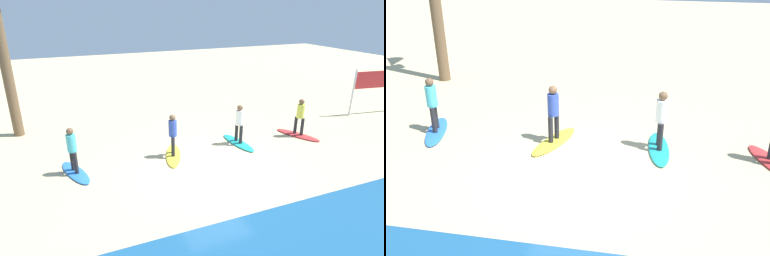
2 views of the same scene
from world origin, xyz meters
TOP-DOWN VIEW (x-y plane):
  - ground_plane at (0.00, 0.00)m, footprint 60.00×60.00m
  - surfboard_teal at (-2.02, -1.57)m, footprint 0.74×2.14m
  - surfer_teal at (-2.02, -1.57)m, footprint 0.32×0.46m
  - surfboard_yellow at (0.96, -1.49)m, footprint 1.22×2.17m
  - surfer_yellow at (0.96, -1.49)m, footprint 0.32×0.44m
  - surfboard_blue at (4.62, -1.49)m, footprint 1.16×2.17m
  - surfer_blue at (4.62, -1.49)m, footprint 0.32×0.45m

SIDE VIEW (x-z plane):
  - ground_plane at x=0.00m, z-range 0.00..0.00m
  - surfboard_teal at x=-2.02m, z-range 0.00..0.09m
  - surfboard_yellow at x=0.96m, z-range 0.00..0.09m
  - surfboard_blue at x=4.62m, z-range 0.00..0.09m
  - surfer_teal at x=-2.02m, z-range 0.22..1.86m
  - surfer_yellow at x=0.96m, z-range 0.22..1.86m
  - surfer_blue at x=4.62m, z-range 0.22..1.86m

